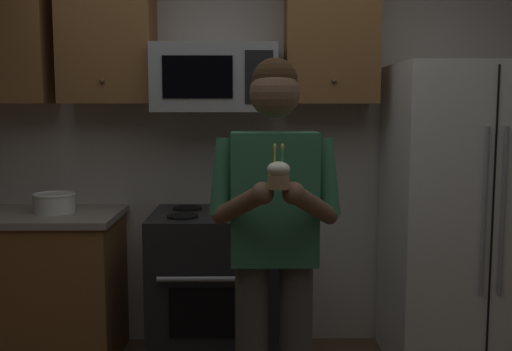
# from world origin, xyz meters

# --- Properties ---
(wall_back) EXTENTS (4.40, 0.10, 2.60)m
(wall_back) POSITION_xyz_m (0.00, 1.75, 1.30)
(wall_back) COLOR beige
(wall_back) RESTS_ON ground
(oven_range) EXTENTS (0.76, 0.70, 0.93)m
(oven_range) POSITION_xyz_m (-0.15, 1.36, 0.46)
(oven_range) COLOR black
(oven_range) RESTS_ON ground
(microwave) EXTENTS (0.74, 0.41, 0.40)m
(microwave) POSITION_xyz_m (-0.15, 1.48, 1.72)
(microwave) COLOR #9EA0A5
(refrigerator) EXTENTS (0.90, 0.75, 1.80)m
(refrigerator) POSITION_xyz_m (1.35, 1.32, 0.90)
(refrigerator) COLOR white
(refrigerator) RESTS_ON ground
(cabinet_row_upper) EXTENTS (2.78, 0.36, 0.76)m
(cabinet_row_upper) POSITION_xyz_m (-0.72, 1.53, 1.95)
(cabinet_row_upper) COLOR brown
(counter_left) EXTENTS (1.44, 0.66, 0.92)m
(counter_left) POSITION_xyz_m (-1.45, 1.38, 0.46)
(counter_left) COLOR brown
(counter_left) RESTS_ON ground
(bowl_large_white) EXTENTS (0.25, 0.25, 0.12)m
(bowl_large_white) POSITION_xyz_m (-1.12, 1.39, 0.98)
(bowl_large_white) COLOR white
(bowl_large_white) RESTS_ON counter_left
(person) EXTENTS (0.60, 0.48, 1.76)m
(person) POSITION_xyz_m (0.16, 0.43, 1.00)
(person) COLOR #4C4742
(person) RESTS_ON ground
(cupcake) EXTENTS (0.09, 0.09, 0.17)m
(cupcake) POSITION_xyz_m (0.16, 0.10, 1.29)
(cupcake) COLOR #A87F56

